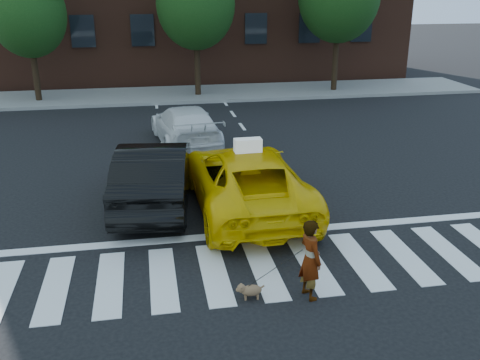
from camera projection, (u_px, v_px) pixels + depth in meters
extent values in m
plane|color=black|center=(264.00, 269.00, 10.63)|extent=(120.00, 120.00, 0.00)
cube|color=silver|center=(264.00, 269.00, 10.63)|extent=(13.00, 2.40, 0.01)
cube|color=silver|center=(249.00, 234.00, 12.11)|extent=(12.00, 0.30, 0.01)
cube|color=slate|center=(187.00, 94.00, 26.74)|extent=(30.00, 4.00, 0.15)
cylinder|color=black|center=(35.00, 68.00, 24.57)|extent=(0.28, 0.28, 3.25)
ellipsoid|color=black|center=(28.00, 14.00, 23.73)|extent=(3.38, 3.38, 3.89)
cylinder|color=black|center=(197.00, 61.00, 25.77)|extent=(0.28, 0.28, 3.55)
ellipsoid|color=black|center=(196.00, 4.00, 24.86)|extent=(3.69, 3.69, 4.25)
cylinder|color=black|center=(336.00, 54.00, 26.89)|extent=(0.28, 0.28, 3.85)
imported|color=#E7B904|center=(246.00, 179.00, 13.23)|extent=(2.69, 5.63, 1.55)
imported|color=black|center=(154.00, 173.00, 13.55)|extent=(2.26, 5.05, 1.61)
imported|color=white|center=(185.00, 126.00, 18.50)|extent=(2.43, 4.89, 1.36)
imported|color=#999999|center=(310.00, 259.00, 9.45)|extent=(0.49, 0.63, 1.51)
ellipsoid|color=brown|center=(252.00, 290.00, 9.59)|extent=(0.39, 0.23, 0.21)
sphere|color=brown|center=(241.00, 288.00, 9.55)|extent=(0.17, 0.17, 0.16)
sphere|color=brown|center=(238.00, 290.00, 9.55)|extent=(0.08, 0.08, 0.07)
cylinder|color=brown|center=(262.00, 287.00, 9.58)|extent=(0.11, 0.04, 0.09)
sphere|color=brown|center=(241.00, 285.00, 9.58)|extent=(0.06, 0.06, 0.06)
sphere|color=brown|center=(242.00, 288.00, 9.49)|extent=(0.06, 0.06, 0.06)
cylinder|color=brown|center=(246.00, 298.00, 9.57)|extent=(0.04, 0.04, 0.10)
cylinder|color=brown|center=(245.00, 295.00, 9.66)|extent=(0.04, 0.04, 0.10)
cylinder|color=brown|center=(258.00, 297.00, 9.59)|extent=(0.04, 0.04, 0.10)
cylinder|color=brown|center=(257.00, 294.00, 9.68)|extent=(0.04, 0.04, 0.10)
cube|color=white|center=(248.00, 145.00, 12.72)|extent=(0.66, 0.29, 0.32)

